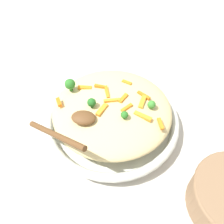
% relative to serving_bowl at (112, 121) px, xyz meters
% --- Properties ---
extents(ground_plane, '(2.40, 2.40, 0.00)m').
position_rel_serving_bowl_xyz_m(ground_plane, '(0.00, 0.00, -0.03)').
color(ground_plane, beige).
extents(serving_bowl, '(0.35, 0.35, 0.05)m').
position_rel_serving_bowl_xyz_m(serving_bowl, '(0.00, 0.00, 0.00)').
color(serving_bowl, silver).
rests_on(serving_bowl, ground_plane).
extents(pasta_mound, '(0.30, 0.29, 0.06)m').
position_rel_serving_bowl_xyz_m(pasta_mound, '(0.00, 0.00, 0.05)').
color(pasta_mound, '#DBC689').
rests_on(pasta_mound, serving_bowl).
extents(carrot_piece_0, '(0.02, 0.03, 0.01)m').
position_rel_serving_bowl_xyz_m(carrot_piece_0, '(0.03, 0.01, 0.08)').
color(carrot_piece_0, orange).
rests_on(carrot_piece_0, pasta_mound).
extents(carrot_piece_1, '(0.02, 0.03, 0.01)m').
position_rel_serving_bowl_xyz_m(carrot_piece_1, '(0.12, -0.05, 0.07)').
color(carrot_piece_1, orange).
rests_on(carrot_piece_1, pasta_mound).
extents(carrot_piece_2, '(0.02, 0.04, 0.01)m').
position_rel_serving_bowl_xyz_m(carrot_piece_2, '(0.07, 0.01, 0.08)').
color(carrot_piece_2, orange).
rests_on(carrot_piece_2, pasta_mound).
extents(carrot_piece_3, '(0.04, 0.02, 0.01)m').
position_rel_serving_bowl_xyz_m(carrot_piece_3, '(0.00, -0.00, 0.08)').
color(carrot_piece_3, orange).
rests_on(carrot_piece_3, pasta_mound).
extents(carrot_piece_4, '(0.02, 0.03, 0.01)m').
position_rel_serving_bowl_xyz_m(carrot_piece_4, '(-0.13, -0.02, 0.07)').
color(carrot_piece_4, orange).
rests_on(carrot_piece_4, pasta_mound).
extents(carrot_piece_5, '(0.03, 0.03, 0.01)m').
position_rel_serving_bowl_xyz_m(carrot_piece_5, '(0.07, 0.03, 0.08)').
color(carrot_piece_5, orange).
rests_on(carrot_piece_5, pasta_mound).
extents(carrot_piece_6, '(0.02, 0.04, 0.01)m').
position_rel_serving_bowl_xyz_m(carrot_piece_6, '(-0.02, 0.03, 0.08)').
color(carrot_piece_6, orange).
rests_on(carrot_piece_6, pasta_mound).
extents(carrot_piece_7, '(0.04, 0.03, 0.01)m').
position_rel_serving_bowl_xyz_m(carrot_piece_7, '(0.08, -0.03, 0.07)').
color(carrot_piece_7, orange).
rests_on(carrot_piece_7, pasta_mound).
extents(carrot_piece_8, '(0.03, 0.01, 0.01)m').
position_rel_serving_bowl_xyz_m(carrot_piece_8, '(-0.04, 0.04, 0.08)').
color(carrot_piece_8, orange).
rests_on(carrot_piece_8, pasta_mound).
extents(carrot_piece_9, '(0.03, 0.03, 0.01)m').
position_rel_serving_bowl_xyz_m(carrot_piece_9, '(0.04, -0.02, 0.08)').
color(carrot_piece_9, orange).
rests_on(carrot_piece_9, pasta_mound).
extents(carrot_piece_10, '(0.04, 0.01, 0.01)m').
position_rel_serving_bowl_xyz_m(carrot_piece_10, '(-0.08, 0.04, 0.07)').
color(carrot_piece_10, orange).
rests_on(carrot_piece_10, pasta_mound).
extents(carrot_piece_11, '(0.02, 0.04, 0.01)m').
position_rel_serving_bowl_xyz_m(carrot_piece_11, '(-0.02, -0.03, 0.08)').
color(carrot_piece_11, orange).
rests_on(carrot_piece_11, pasta_mound).
extents(carrot_piece_12, '(0.03, 0.02, 0.01)m').
position_rel_serving_bowl_xyz_m(carrot_piece_12, '(0.03, 0.07, 0.07)').
color(carrot_piece_12, orange).
rests_on(carrot_piece_12, pasta_mound).
extents(broccoli_floret_0, '(0.02, 0.02, 0.03)m').
position_rel_serving_bowl_xyz_m(broccoli_floret_0, '(-0.04, -0.02, 0.09)').
color(broccoli_floret_0, '#205B1C').
rests_on(broccoli_floret_0, pasta_mound).
extents(broccoli_floret_1, '(0.02, 0.02, 0.02)m').
position_rel_serving_bowl_xyz_m(broccoli_floret_1, '(0.09, -0.00, 0.08)').
color(broccoli_floret_1, '#377928').
rests_on(broccoli_floret_1, pasta_mound).
extents(broccoli_floret_2, '(0.03, 0.03, 0.03)m').
position_rel_serving_bowl_xyz_m(broccoli_floret_2, '(-0.11, 0.03, 0.09)').
color(broccoli_floret_2, '#296820').
rests_on(broccoli_floret_2, pasta_mound).
extents(broccoli_floret_3, '(0.02, 0.02, 0.02)m').
position_rel_serving_bowl_xyz_m(broccoli_floret_3, '(0.04, -0.04, 0.09)').
color(broccoli_floret_3, '#296820').
rests_on(broccoli_floret_3, pasta_mound).
extents(serving_spoon, '(0.15, 0.13, 0.07)m').
position_rel_serving_bowl_xyz_m(serving_spoon, '(-0.07, -0.09, 0.09)').
color(serving_spoon, brown).
rests_on(serving_spoon, pasta_mound).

